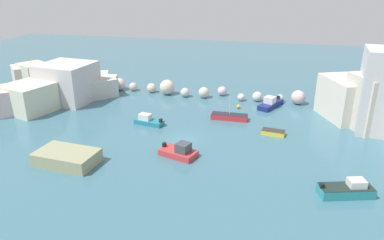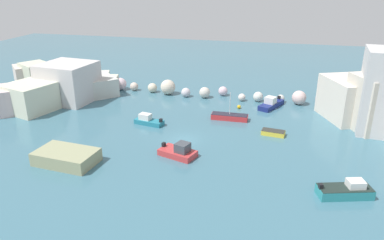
% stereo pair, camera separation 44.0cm
% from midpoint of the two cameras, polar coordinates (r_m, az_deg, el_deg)
% --- Properties ---
extents(cove_water, '(160.00, 160.00, 0.00)m').
position_cam_midpoint_polar(cove_water, '(49.14, -1.53, -3.06)').
color(cove_water, '#3F6E7F').
rests_on(cove_water, ground).
extents(cliff_headland_left, '(26.98, 24.83, 6.58)m').
position_cam_midpoint_polar(cliff_headland_left, '(68.91, -21.76, 4.67)').
color(cliff_headland_left, beige).
rests_on(cliff_headland_left, ground).
extents(rock_breakwater, '(41.98, 3.98, 2.71)m').
position_cam_midpoint_polar(rock_breakwater, '(65.93, 3.41, 4.40)').
color(rock_breakwater, silver).
rests_on(rock_breakwater, ground).
extents(stone_dock, '(7.33, 4.87, 1.55)m').
position_cam_midpoint_polar(stone_dock, '(45.25, -19.07, -5.51)').
color(stone_dock, '#9A9D75').
rests_on(stone_dock, ground).
extents(channel_buoy, '(0.62, 0.62, 0.62)m').
position_cam_midpoint_polar(channel_buoy, '(60.96, 7.02, 2.07)').
color(channel_buoy, gold).
rests_on(channel_buoy, cove_water).
extents(moored_boat_0, '(5.50, 1.62, 4.33)m').
position_cam_midpoint_polar(moored_boat_0, '(56.06, 5.58, 0.52)').
color(moored_boat_0, red).
rests_on(moored_boat_0, cove_water).
extents(moored_boat_1, '(5.62, 3.38, 1.75)m').
position_cam_midpoint_polar(moored_boat_1, '(40.05, 22.58, -9.96)').
color(moored_boat_1, teal).
rests_on(moored_boat_1, cove_water).
extents(moored_boat_2, '(4.17, 5.96, 1.88)m').
position_cam_midpoint_polar(moored_boat_2, '(62.36, 11.86, 2.51)').
color(moored_boat_2, navy).
rests_on(moored_boat_2, cove_water).
extents(moored_boat_3, '(4.93, 3.64, 1.84)m').
position_cam_midpoint_polar(moored_boat_3, '(44.56, -2.25, -4.92)').
color(moored_boat_3, '#C3393A').
rests_on(moored_boat_3, cove_water).
extents(moored_boat_4, '(4.53, 2.44, 1.54)m').
position_cam_midpoint_polar(moored_boat_4, '(54.36, -7.04, -0.11)').
color(moored_boat_4, teal).
rests_on(moored_boat_4, cove_water).
extents(moored_boat_5, '(3.29, 1.88, 0.68)m').
position_cam_midpoint_polar(moored_boat_5, '(51.67, 12.23, -1.89)').
color(moored_boat_5, yellow).
rests_on(moored_boat_5, cove_water).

